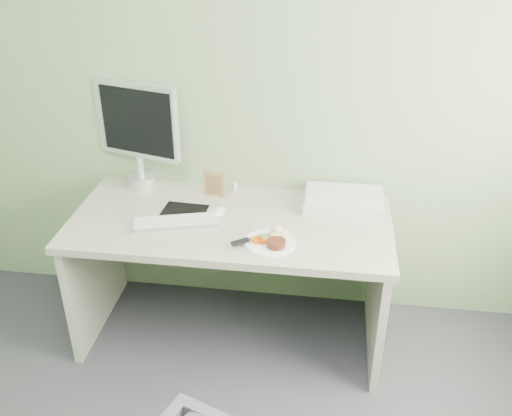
# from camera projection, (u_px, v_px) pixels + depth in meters

# --- Properties ---
(wall_back) EXTENTS (3.50, 0.00, 3.50)m
(wall_back) POSITION_uv_depth(u_px,v_px,m) (241.00, 76.00, 2.87)
(wall_back) COLOR gray
(wall_back) RESTS_ON floor
(desk) EXTENTS (1.60, 0.75, 0.73)m
(desk) POSITION_uv_depth(u_px,v_px,m) (231.00, 250.00, 2.93)
(desk) COLOR #A9A38D
(desk) RESTS_ON floor
(plate) EXTENTS (0.24, 0.24, 0.01)m
(plate) POSITION_uv_depth(u_px,v_px,m) (270.00, 243.00, 2.64)
(plate) COLOR white
(plate) RESTS_ON desk
(steak) EXTENTS (0.11, 0.11, 0.03)m
(steak) POSITION_uv_depth(u_px,v_px,m) (276.00, 243.00, 2.60)
(steak) COLOR black
(steak) RESTS_ON plate
(potato_pile) EXTENTS (0.11, 0.08, 0.06)m
(potato_pile) POSITION_uv_depth(u_px,v_px,m) (277.00, 231.00, 2.67)
(potato_pile) COLOR tan
(potato_pile) RESTS_ON plate
(carrot_heap) EXTENTS (0.06, 0.05, 0.04)m
(carrot_heap) POSITION_uv_depth(u_px,v_px,m) (260.00, 239.00, 2.63)
(carrot_heap) COLOR #F75005
(carrot_heap) RESTS_ON plate
(steak_knife) EXTENTS (0.20, 0.15, 0.02)m
(steak_knife) POSITION_uv_depth(u_px,v_px,m) (247.00, 240.00, 2.63)
(steak_knife) COLOR silver
(steak_knife) RESTS_ON plate
(mousepad) EXTENTS (0.24, 0.21, 0.00)m
(mousepad) POSITION_uv_depth(u_px,v_px,m) (183.00, 212.00, 2.90)
(mousepad) COLOR black
(mousepad) RESTS_ON desk
(keyboard) EXTENTS (0.43, 0.23, 0.02)m
(keyboard) POSITION_uv_depth(u_px,v_px,m) (176.00, 222.00, 2.79)
(keyboard) COLOR white
(keyboard) RESTS_ON desk
(computer_mouse) EXTENTS (0.07, 0.11, 0.04)m
(computer_mouse) POSITION_uv_depth(u_px,v_px,m) (219.00, 212.00, 2.87)
(computer_mouse) COLOR white
(computer_mouse) RESTS_ON desk
(photo_frame) EXTENTS (0.12, 0.03, 0.14)m
(photo_frame) POSITION_uv_depth(u_px,v_px,m) (214.00, 184.00, 3.03)
(photo_frame) COLOR #9F774A
(photo_frame) RESTS_ON desk
(eyedrop_bottle) EXTENTS (0.02, 0.02, 0.07)m
(eyedrop_bottle) POSITION_uv_depth(u_px,v_px,m) (235.00, 186.00, 3.10)
(eyedrop_bottle) COLOR white
(eyedrop_bottle) RESTS_ON desk
(scanner) EXTENTS (0.41, 0.27, 0.06)m
(scanner) POSITION_uv_depth(u_px,v_px,m) (344.00, 201.00, 2.94)
(scanner) COLOR silver
(scanner) RESTS_ON desk
(monitor) EXTENTS (0.48, 0.19, 0.58)m
(monitor) POSITION_uv_depth(u_px,v_px,m) (138.00, 129.00, 3.02)
(monitor) COLOR silver
(monitor) RESTS_ON desk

